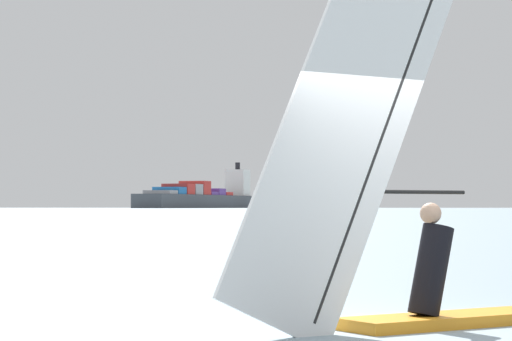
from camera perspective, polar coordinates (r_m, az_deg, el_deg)
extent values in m
plane|color=gray|center=(11.29, 8.15, -8.02)|extent=(4000.00, 4000.00, 0.00)
cube|color=orange|center=(11.88, 10.12, -7.41)|extent=(2.34, 2.45, 0.12)
cylinder|color=black|center=(11.30, 6.85, 3.18)|extent=(1.38, 1.48, 4.20)
cube|color=white|center=(10.94, 4.53, 2.14)|extent=(2.03, 2.18, 4.28)
cylinder|color=black|center=(11.44, 7.95, -1.08)|extent=(0.95, 1.02, 0.04)
cylinder|color=black|center=(11.61, 8.82, -5.00)|extent=(0.59, 0.60, 0.96)
sphere|color=tan|center=(11.59, 8.81, -2.16)|extent=(0.22, 0.22, 0.22)
cube|color=#3F444C|center=(865.48, -2.72, -1.58)|extent=(39.38, 204.34, 9.95)
cube|color=silver|center=(937.59, -0.93, -0.63)|extent=(17.80, 18.11, 21.82)
cylinder|color=black|center=(937.98, -0.93, 0.22)|extent=(4.00, 4.00, 6.00)
cube|color=red|center=(895.40, -1.94, -1.18)|extent=(21.82, 15.80, 2.60)
cube|color=#59388C|center=(880.78, -2.32, -1.09)|extent=(21.82, 15.80, 5.20)
cube|color=#59388C|center=(866.17, -2.70, -1.16)|extent=(21.82, 15.80, 2.60)
cube|color=red|center=(851.67, -3.10, -0.89)|extent=(21.82, 15.80, 10.40)
cube|color=#99999E|center=(837.14, -3.52, -0.96)|extent=(21.82, 15.80, 7.80)
cube|color=red|center=(822.67, -3.95, -0.94)|extent=(21.82, 15.80, 7.80)
cube|color=#1E66AD|center=(808.24, -4.39, -1.02)|extent=(21.82, 15.80, 5.20)
cube|color=#99999E|center=(793.85, -4.85, -1.10)|extent=(21.82, 15.80, 2.60)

